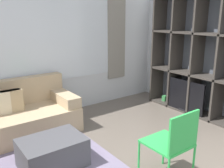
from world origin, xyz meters
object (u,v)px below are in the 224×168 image
Objects in this scene: ottoman at (52,153)px; folding_chair at (173,141)px; couch_main at (12,117)px; shelving_unit at (199,56)px.

folding_chair is at bearing -49.29° from ottoman.
ottoman is (0.16, -1.15, -0.11)m from couch_main.
ottoman is at bearing -178.17° from shelving_unit.
couch_main is 2.22× the size of folding_chair.
folding_chair is (-2.03, -1.17, -0.57)m from shelving_unit.
folding_chair is at bearing -64.07° from couch_main.
shelving_unit is 2.61× the size of folding_chair.
shelving_unit is at bearing -18.80° from couch_main.
ottoman is at bearing -49.29° from folding_chair.
folding_chair reaches higher than ottoman.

